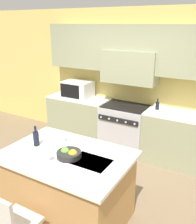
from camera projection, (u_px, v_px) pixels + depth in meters
name	position (u px, v px, depth m)	size (l,w,h in m)	color
ground_plane	(78.00, 195.00, 3.70)	(10.00, 10.00, 0.00)	#7A664C
back_cabinetry	(133.00, 69.00, 4.74)	(10.00, 0.46, 2.70)	#DBC166
back_counter	(125.00, 128.00, 4.91)	(3.46, 0.62, 0.94)	gray
range_stove	(125.00, 128.00, 4.90)	(0.86, 0.70, 0.93)	#B7B7BC
microwave	(78.00, 89.00, 5.21)	(0.59, 0.44, 0.34)	silver
kitchen_island	(68.00, 186.00, 3.15)	(1.54, 1.06, 0.93)	#B7844C
island_chair	(10.00, 224.00, 2.47)	(0.42, 0.40, 0.93)	beige
wine_bottle	(36.00, 138.00, 3.17)	(0.08, 0.08, 0.27)	black
wine_glass_near	(49.00, 152.00, 2.81)	(0.08, 0.08, 0.16)	white
wine_glass_far	(64.00, 134.00, 3.28)	(0.08, 0.08, 0.16)	white
fruit_bowl	(69.00, 154.00, 2.92)	(0.29, 0.29, 0.11)	black
oil_bottle_on_counter	(157.00, 105.00, 4.48)	(0.07, 0.07, 0.20)	black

